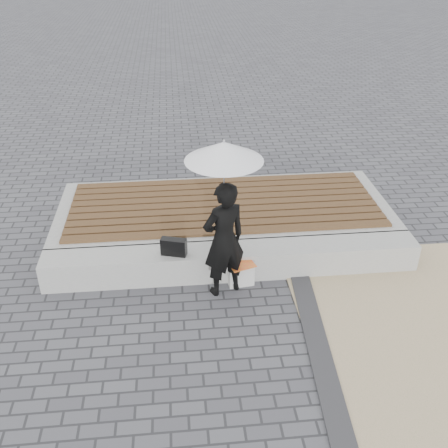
{
  "coord_description": "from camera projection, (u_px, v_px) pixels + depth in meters",
  "views": [
    {
      "loc": [
        -0.69,
        -4.1,
        4.17
      ],
      "look_at": [
        -0.16,
        1.23,
        1.0
      ],
      "focal_mm": 41.64,
      "sensor_mm": 36.0,
      "label": 1
    }
  ],
  "objects": [
    {
      "name": "timber_decking",
      "position": [
        224.0,
        204.0,
        7.88
      ],
      "size": [
        4.6,
        1.8,
        0.04
      ],
      "primitive_type": null,
      "color": "brown",
      "rests_on": "timber_platform"
    },
    {
      "name": "seating_ledge",
      "position": [
        233.0,
        261.0,
        6.96
      ],
      "size": [
        5.0,
        0.45,
        0.4
      ],
      "primitive_type": "cube",
      "color": "#AFB0A9",
      "rests_on": "ground"
    },
    {
      "name": "handbag",
      "position": [
        174.0,
        247.0,
        6.67
      ],
      "size": [
        0.35,
        0.21,
        0.23
      ],
      "primitive_type": "cube",
      "rotation": [
        0.0,
        0.0,
        -0.29
      ],
      "color": "black",
      "rests_on": "seating_ledge"
    },
    {
      "name": "woman",
      "position": [
        224.0,
        240.0,
        6.34
      ],
      "size": [
        0.67,
        0.56,
        1.55
      ],
      "primitive_type": "imported",
      "rotation": [
        0.0,
        0.0,
        3.55
      ],
      "color": "black",
      "rests_on": "ground"
    },
    {
      "name": "timber_platform",
      "position": [
        224.0,
        217.0,
        7.99
      ],
      "size": [
        5.0,
        2.0,
        0.4
      ],
      "primitive_type": "cube",
      "color": "#AEAEA9",
      "rests_on": "ground"
    },
    {
      "name": "magazine",
      "position": [
        242.0,
        265.0,
        6.62
      ],
      "size": [
        0.38,
        0.32,
        0.01
      ],
      "primitive_type": "cube",
      "rotation": [
        0.0,
        0.0,
        0.32
      ],
      "color": "red",
      "rests_on": "canvas_tote"
    },
    {
      "name": "canvas_tote",
      "position": [
        241.0,
        274.0,
        6.75
      ],
      "size": [
        0.34,
        0.18,
        0.35
      ],
      "primitive_type": "cube",
      "rotation": [
        0.0,
        0.0,
        0.13
      ],
      "color": "silver",
      "rests_on": "ground"
    },
    {
      "name": "parasol",
      "position": [
        224.0,
        151.0,
        5.75
      ],
      "size": [
        0.9,
        0.9,
        1.15
      ],
      "rotation": [
        0.0,
        0.0,
        0.41
      ],
      "color": "#A5A5A9",
      "rests_on": "ground"
    },
    {
      "name": "ground",
      "position": [
        249.0,
        358.0,
        5.69
      ],
      "size": [
        80.0,
        80.0,
        0.0
      ],
      "primitive_type": "plane",
      "color": "#4E4F53",
      "rests_on": "ground"
    },
    {
      "name": "edging_band",
      "position": [
        329.0,
        387.0,
        5.32
      ],
      "size": [
        0.61,
        5.2,
        0.04
      ],
      "primitive_type": "cube",
      "rotation": [
        0.0,
        0.0,
        -0.07
      ],
      "color": "#313134",
      "rests_on": "ground"
    }
  ]
}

